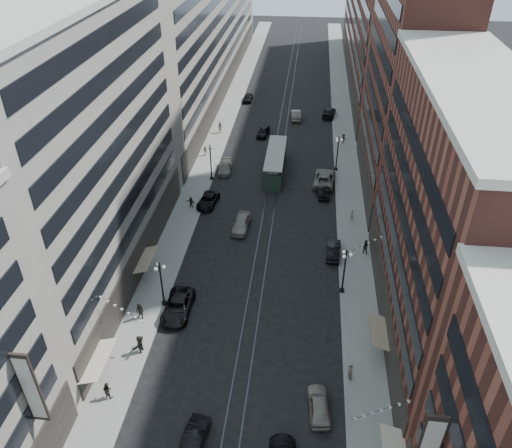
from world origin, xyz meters
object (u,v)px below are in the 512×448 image
at_px(car_extra_1, 241,223).
at_px(pedestrian_4, 350,372).
at_px(car_2, 178,307).
at_px(pedestrian_6, 205,150).
at_px(car_11, 324,178).
at_px(car_10, 333,250).
at_px(lamppost_se_far, 344,270).
at_px(lamppost_sw_far, 161,282).
at_px(pedestrian_2, 140,311).
at_px(car_7, 208,200).
at_px(pedestrian_7, 365,246).
at_px(car_12, 329,112).
at_px(car_4, 319,405).
at_px(car_8, 225,168).
at_px(pedestrian_extra_0, 140,344).
at_px(lamppost_se_mid, 337,152).
at_px(car_13, 263,131).
at_px(pedestrian_9, 343,139).
at_px(car_14, 296,115).
at_px(streetcar, 275,163).
at_px(pedestrian_8, 352,215).
at_px(pedestrian_5, 191,202).
at_px(pedestrian_extra_1, 220,127).
at_px(pedestrian_extra_2, 107,390).
at_px(lamppost_sw_mid, 211,161).

bearing_deg(car_extra_1, pedestrian_4, -57.00).
distance_m(car_2, pedestrian_6, 35.85).
bearing_deg(car_11, car_10, 99.26).
bearing_deg(lamppost_se_far, pedestrian_4, -88.51).
height_order(lamppost_sw_far, pedestrian_4, lamppost_sw_far).
bearing_deg(pedestrian_2, car_7, 102.55).
bearing_deg(pedestrian_7, car_12, -70.53).
relative_size(car_4, car_8, 0.90).
bearing_deg(pedestrian_extra_0, pedestrian_7, 137.45).
bearing_deg(pedestrian_4, car_extra_1, 14.97).
bearing_deg(pedestrian_4, car_11, -11.19).
bearing_deg(pedestrian_extra_0, lamppost_se_mid, 162.26).
height_order(lamppost_sw_far, car_13, lamppost_sw_far).
relative_size(lamppost_se_mid, pedestrian_9, 3.59).
bearing_deg(car_14, streetcar, 79.24).
distance_m(car_14, pedestrian_8, 34.96).
bearing_deg(pedestrian_5, pedestrian_extra_1, 108.56).
relative_size(lamppost_se_mid, pedestrian_5, 3.67).
height_order(car_4, pedestrian_8, pedestrian_8).
xyz_separation_m(lamppost_se_mid, pedestrian_4, (0.30, -39.50, -2.06)).
xyz_separation_m(car_7, car_extra_1, (5.29, -5.30, 0.18)).
distance_m(car_12, car_extra_1, 40.92).
bearing_deg(car_13, streetcar, -70.32).
height_order(car_7, car_12, car_12).
relative_size(car_10, car_13, 0.98).
height_order(pedestrian_6, car_extra_1, pedestrian_6).
bearing_deg(car_7, pedestrian_4, -49.85).
distance_m(car_12, pedestrian_extra_0, 63.10).
relative_size(car_13, car_extra_1, 0.90).
bearing_deg(car_12, lamppost_se_mid, 99.68).
height_order(streetcar, pedestrian_8, streetcar).
distance_m(car_13, pedestrian_6, 12.38).
distance_m(pedestrian_4, pedestrian_extra_2, 20.87).
distance_m(car_2, car_7, 20.94).
height_order(lamppost_se_far, pedestrian_8, lamppost_se_far).
height_order(pedestrian_extra_0, pedestrian_extra_1, pedestrian_extra_1).
relative_size(pedestrian_extra_0, pedestrian_extra_2, 1.14).
distance_m(car_7, pedestrian_extra_1, 24.05).
bearing_deg(pedestrian_4, pedestrian_8, -17.66).
bearing_deg(pedestrian_2, car_10, 52.65).
xyz_separation_m(lamppost_se_mid, car_14, (-7.00, 19.96, -2.27)).
distance_m(car_7, pedestrian_7, 22.31).
relative_size(car_11, car_extra_1, 1.27).
xyz_separation_m(car_12, pedestrian_6, (-20.02, -19.27, 0.21)).
distance_m(lamppost_sw_far, lamppost_se_mid, 36.91).
xyz_separation_m(car_4, car_8, (-14.48, 40.73, -0.04)).
bearing_deg(car_14, pedestrian_extra_2, 73.37).
height_order(car_12, pedestrian_7, pedestrian_7).
bearing_deg(pedestrian_extra_0, car_14, 176.93).
height_order(lamppost_sw_mid, lamppost_se_mid, same).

